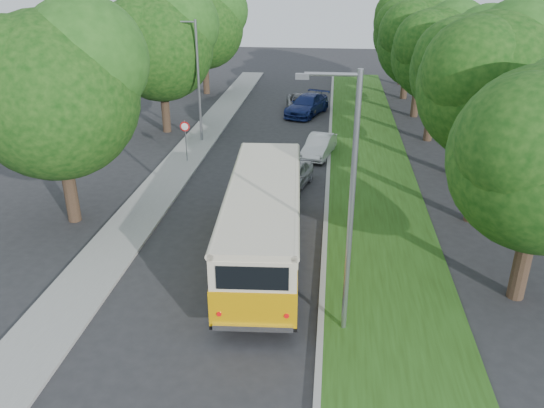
# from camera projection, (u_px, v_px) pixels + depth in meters

# --- Properties ---
(ground) EXTENTS (120.00, 120.00, 0.00)m
(ground) POSITION_uv_depth(u_px,v_px,m) (223.00, 279.00, 19.19)
(ground) COLOR #27272A
(ground) RESTS_ON ground
(curb) EXTENTS (0.20, 70.00, 0.15)m
(curb) POSITION_uv_depth(u_px,v_px,m) (326.00, 221.00, 23.31)
(curb) COLOR gray
(curb) RESTS_ON ground
(grass_verge) EXTENTS (4.50, 70.00, 0.13)m
(grass_verge) POSITION_uv_depth(u_px,v_px,m) (380.00, 224.00, 23.07)
(grass_verge) COLOR #244412
(grass_verge) RESTS_ON ground
(sidewalk) EXTENTS (2.20, 70.00, 0.12)m
(sidewalk) POSITION_uv_depth(u_px,v_px,m) (141.00, 213.00, 24.19)
(sidewalk) COLOR gray
(sidewalk) RESTS_ON ground
(treeline) EXTENTS (24.27, 41.91, 9.46)m
(treeline) POSITION_uv_depth(u_px,v_px,m) (327.00, 44.00, 32.74)
(treeline) COLOR #332319
(treeline) RESTS_ON ground
(lamppost_near) EXTENTS (1.71, 0.16, 8.00)m
(lamppost_near) POSITION_uv_depth(u_px,v_px,m) (348.00, 202.00, 14.69)
(lamppost_near) COLOR gray
(lamppost_near) RESTS_ON ground
(lamppost_far) EXTENTS (1.71, 0.16, 7.50)m
(lamppost_far) POSITION_uv_depth(u_px,v_px,m) (197.00, 77.00, 32.49)
(lamppost_far) COLOR gray
(lamppost_far) RESTS_ON ground
(warning_sign) EXTENTS (0.56, 0.10, 2.50)m
(warning_sign) POSITION_uv_depth(u_px,v_px,m) (185.00, 134.00, 29.81)
(warning_sign) COLOR gray
(warning_sign) RESTS_ON ground
(vintage_bus) EXTENTS (3.38, 10.59, 3.10)m
(vintage_bus) POSITION_uv_depth(u_px,v_px,m) (264.00, 222.00, 19.88)
(vintage_bus) COLOR #E19F07
(vintage_bus) RESTS_ON ground
(car_silver) EXTENTS (2.34, 4.09, 1.31)m
(car_silver) POSITION_uv_depth(u_px,v_px,m) (292.00, 176.00, 26.80)
(car_silver) COLOR #A1A0A5
(car_silver) RESTS_ON ground
(car_white) EXTENTS (2.11, 4.01, 1.26)m
(car_white) POSITION_uv_depth(u_px,v_px,m) (319.00, 146.00, 31.33)
(car_white) COLOR silver
(car_white) RESTS_ON ground
(car_blue) EXTENTS (3.68, 5.48, 1.47)m
(car_blue) POSITION_uv_depth(u_px,v_px,m) (307.00, 105.00, 40.14)
(car_blue) COLOR navy
(car_blue) RESTS_ON ground
(car_grey) EXTENTS (2.66, 4.89, 1.30)m
(car_grey) POSITION_uv_depth(u_px,v_px,m) (301.00, 103.00, 40.98)
(car_grey) COLOR #56585D
(car_grey) RESTS_ON ground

